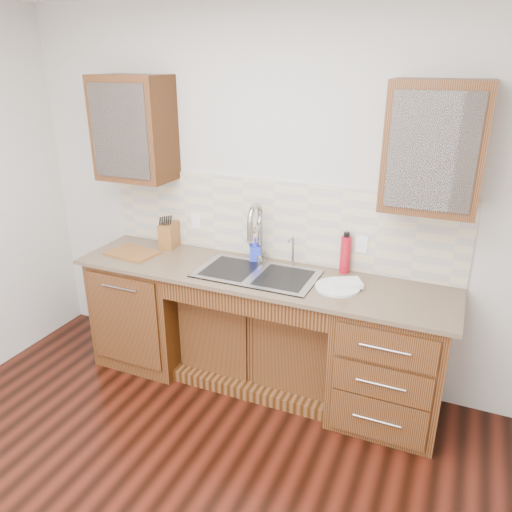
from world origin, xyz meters
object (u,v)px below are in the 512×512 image
at_px(water_bottle, 345,255).
at_px(knife_block, 169,235).
at_px(soap_bottle, 255,250).
at_px(plate, 337,287).
at_px(cutting_board, 133,253).

height_order(water_bottle, knife_block, water_bottle).
bearing_deg(soap_bottle, water_bottle, -18.91).
distance_m(water_bottle, plate, 0.30).
relative_size(water_bottle, plate, 0.91).
distance_m(soap_bottle, cutting_board, 0.95).
relative_size(plate, cutting_board, 0.80).
bearing_deg(plate, soap_bottle, 162.07).
bearing_deg(knife_block, water_bottle, -5.13).
distance_m(plate, cutting_board, 1.60).
bearing_deg(cutting_board, soap_bottle, 14.69).
bearing_deg(cutting_board, water_bottle, 10.67).
bearing_deg(water_bottle, plate, -84.93).
relative_size(water_bottle, knife_block, 1.35).
bearing_deg(plate, cutting_board, -179.23).
bearing_deg(cutting_board, plate, 0.77).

